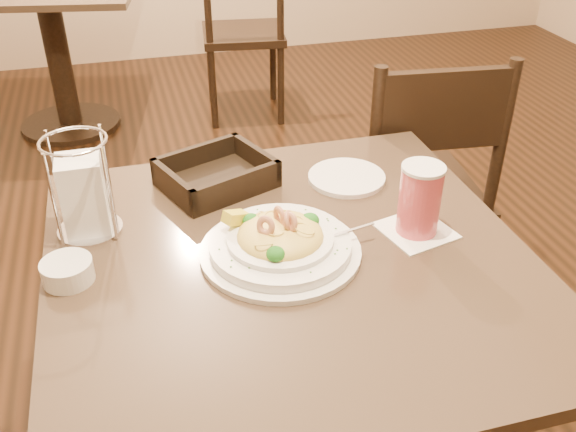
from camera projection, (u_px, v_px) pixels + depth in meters
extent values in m
cylinder|color=black|center=(290.00, 397.00, 1.41)|extent=(0.12, 0.12, 0.70)
cube|color=#4E3C2C|center=(291.00, 264.00, 1.21)|extent=(0.90, 0.90, 0.03)
cylinder|color=black|center=(72.00, 124.00, 3.49)|extent=(0.52, 0.52, 0.03)
cylinder|color=black|center=(59.00, 58.00, 3.29)|extent=(0.12, 0.12, 0.70)
cube|color=black|center=(409.00, 191.00, 2.03)|extent=(0.46, 0.46, 0.04)
cylinder|color=black|center=(434.00, 218.00, 2.33)|extent=(0.04, 0.04, 0.43)
cylinder|color=black|center=(337.00, 226.00, 2.28)|extent=(0.04, 0.04, 0.43)
cylinder|color=black|center=(474.00, 278.00, 2.03)|extent=(0.04, 0.04, 0.43)
cylinder|color=black|center=(363.00, 290.00, 1.98)|extent=(0.04, 0.04, 0.43)
cylinder|color=black|center=(501.00, 140.00, 1.77)|extent=(0.04, 0.04, 0.46)
cylinder|color=black|center=(375.00, 149.00, 1.72)|extent=(0.04, 0.04, 0.46)
cube|color=black|center=(444.00, 110.00, 1.69)|extent=(0.36, 0.07, 0.22)
cube|color=black|center=(243.00, 34.00, 3.42)|extent=(0.47, 0.47, 0.04)
cylinder|color=black|center=(273.00, 64.00, 3.71)|extent=(0.04, 0.04, 0.43)
cylinder|color=black|center=(211.00, 67.00, 3.67)|extent=(0.04, 0.04, 0.43)
cylinder|color=black|center=(281.00, 86.00, 3.41)|extent=(0.04, 0.04, 0.43)
cylinder|color=black|center=(213.00, 90.00, 3.37)|extent=(0.04, 0.04, 0.43)
cylinder|color=white|center=(280.00, 251.00, 1.21)|extent=(0.31, 0.31, 0.01)
cylinder|color=white|center=(280.00, 245.00, 1.20)|extent=(0.27, 0.27, 0.02)
cylinder|color=white|center=(280.00, 238.00, 1.19)|extent=(0.20, 0.20, 0.01)
ellipsoid|color=#DBBF50|center=(280.00, 236.00, 1.19)|extent=(0.16, 0.16, 0.06)
cube|color=yellow|center=(235.00, 217.00, 1.22)|extent=(0.06, 0.05, 0.04)
cube|color=silver|center=(347.00, 231.00, 1.21)|extent=(0.11, 0.02, 0.01)
cube|color=silver|center=(316.00, 235.00, 1.20)|extent=(0.03, 0.02, 0.00)
torus|color=#DBBF50|center=(262.00, 219.00, 1.23)|extent=(0.03, 0.04, 0.03)
torus|color=#DBBF50|center=(304.00, 228.00, 1.16)|extent=(0.05, 0.05, 0.02)
torus|color=#DBBF50|center=(281.00, 233.00, 1.19)|extent=(0.04, 0.04, 0.02)
torus|color=#DBBF50|center=(285.00, 243.00, 1.16)|extent=(0.04, 0.05, 0.02)
torus|color=#DBBF50|center=(282.00, 229.00, 1.19)|extent=(0.05, 0.04, 0.03)
torus|color=#DBBF50|center=(262.00, 243.00, 1.16)|extent=(0.04, 0.05, 0.03)
torus|color=#DBBF50|center=(276.00, 232.00, 1.16)|extent=(0.04, 0.04, 0.01)
torus|color=#DBBF50|center=(273.00, 219.00, 1.19)|extent=(0.04, 0.03, 0.03)
torus|color=#DBBF50|center=(277.00, 226.00, 1.18)|extent=(0.03, 0.03, 0.01)
torus|color=#DBBF50|center=(281.00, 229.00, 1.18)|extent=(0.04, 0.04, 0.00)
torus|color=#DBBF50|center=(265.00, 217.00, 1.21)|extent=(0.03, 0.04, 0.02)
torus|color=#DBBF50|center=(285.00, 219.00, 1.22)|extent=(0.05, 0.04, 0.04)
torus|color=#DBBF50|center=(260.00, 237.00, 1.17)|extent=(0.04, 0.04, 0.02)
torus|color=#DBBF50|center=(295.00, 224.00, 1.19)|extent=(0.04, 0.04, 0.02)
torus|color=#DBBF50|center=(280.00, 229.00, 1.18)|extent=(0.04, 0.03, 0.03)
torus|color=#DBBF50|center=(281.00, 226.00, 1.17)|extent=(0.05, 0.05, 0.01)
torus|color=#DBBF50|center=(264.00, 245.00, 1.14)|extent=(0.05, 0.04, 0.03)
torus|color=#DBBF50|center=(262.00, 232.00, 1.18)|extent=(0.06, 0.06, 0.01)
torus|color=#DBBF50|center=(292.00, 224.00, 1.21)|extent=(0.05, 0.06, 0.03)
torus|color=#DBBF50|center=(264.00, 216.00, 1.22)|extent=(0.04, 0.04, 0.02)
torus|color=#DBBF50|center=(285.00, 217.00, 1.23)|extent=(0.04, 0.04, 0.02)
torus|color=#E39770|center=(289.00, 221.00, 1.16)|extent=(0.04, 0.04, 0.04)
torus|color=#E39770|center=(266.00, 226.00, 1.15)|extent=(0.04, 0.04, 0.04)
torus|color=#E39770|center=(279.00, 216.00, 1.18)|extent=(0.02, 0.04, 0.04)
torus|color=#E39770|center=(290.00, 222.00, 1.16)|extent=(0.04, 0.04, 0.04)
ellipsoid|color=#155513|center=(310.00, 220.00, 1.22)|extent=(0.04, 0.04, 0.03)
ellipsoid|color=#155513|center=(251.00, 220.00, 1.22)|extent=(0.03, 0.03, 0.03)
ellipsoid|color=#155513|center=(276.00, 254.00, 1.13)|extent=(0.03, 0.03, 0.03)
cube|color=#266619|center=(335.00, 254.00, 1.16)|extent=(0.00, 0.00, 0.00)
cube|color=#266619|center=(231.00, 267.00, 1.13)|extent=(0.00, 0.00, 0.00)
cube|color=#266619|center=(219.00, 249.00, 1.17)|extent=(0.00, 0.00, 0.00)
cube|color=#266619|center=(249.00, 268.00, 1.12)|extent=(0.00, 0.00, 0.00)
cube|color=#266619|center=(336.00, 228.00, 1.23)|extent=(0.00, 0.00, 0.00)
cube|color=#266619|center=(306.00, 210.00, 1.29)|extent=(0.00, 0.00, 0.00)
cube|color=#266619|center=(337.00, 250.00, 1.17)|extent=(0.00, 0.00, 0.00)
cube|color=#266619|center=(328.00, 221.00, 1.25)|extent=(0.00, 0.00, 0.00)
cube|color=#266619|center=(311.00, 272.00, 1.11)|extent=(0.00, 0.00, 0.00)
cube|color=#266619|center=(347.00, 249.00, 1.17)|extent=(0.00, 0.00, 0.00)
cube|color=#266619|center=(232.00, 260.00, 1.14)|extent=(0.00, 0.00, 0.00)
cube|color=#266619|center=(327.00, 219.00, 1.26)|extent=(0.00, 0.00, 0.00)
cube|color=#266619|center=(260.00, 212.00, 1.28)|extent=(0.00, 0.00, 0.00)
cube|color=#266619|center=(257.00, 209.00, 1.29)|extent=(0.00, 0.00, 0.00)
cube|color=white|center=(416.00, 230.00, 1.28)|extent=(0.16, 0.16, 0.00)
cylinder|color=#D54B57|center=(420.00, 200.00, 1.24)|extent=(0.08, 0.08, 0.14)
cylinder|color=white|center=(424.00, 168.00, 1.20)|extent=(0.08, 0.08, 0.01)
cube|color=black|center=(217.00, 182.00, 1.43)|extent=(0.28, 0.25, 0.02)
cube|color=black|center=(256.00, 156.00, 1.46)|extent=(0.08, 0.18, 0.05)
cube|color=black|center=(173.00, 184.00, 1.36)|extent=(0.08, 0.18, 0.05)
cube|color=black|center=(196.00, 155.00, 1.47)|extent=(0.21, 0.10, 0.05)
cube|color=black|center=(237.00, 185.00, 1.35)|extent=(0.21, 0.10, 0.05)
cylinder|color=silver|center=(90.00, 229.00, 1.28)|extent=(0.13, 0.13, 0.01)
torus|color=silver|center=(73.00, 141.00, 1.17)|extent=(0.13, 0.13, 0.01)
cube|color=white|center=(83.00, 194.00, 1.23)|extent=(0.11, 0.11, 0.15)
cylinder|color=silver|center=(54.00, 202.00, 1.17)|extent=(0.01, 0.01, 0.20)
cylinder|color=silver|center=(109.00, 194.00, 1.19)|extent=(0.01, 0.01, 0.20)
cylinder|color=silver|center=(56.00, 176.00, 1.25)|extent=(0.01, 0.01, 0.20)
cylinder|color=silver|center=(107.00, 170.00, 1.27)|extent=(0.01, 0.01, 0.20)
cylinder|color=white|center=(347.00, 177.00, 1.45)|extent=(0.23, 0.23, 0.01)
cylinder|color=white|center=(67.00, 271.00, 1.13)|extent=(0.09, 0.09, 0.04)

